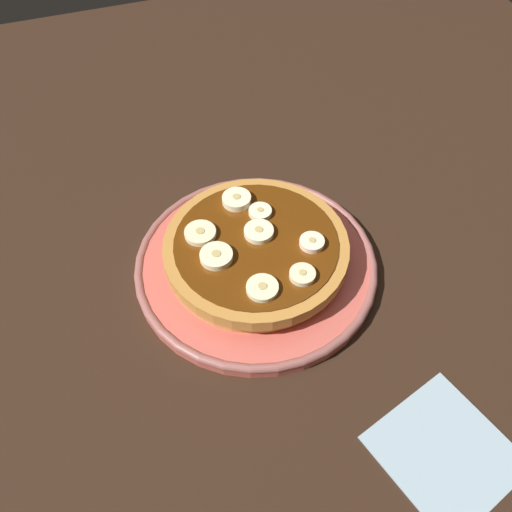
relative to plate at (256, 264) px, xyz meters
The scene contains 12 objects.
ground_plane 2.42cm from the plate, ahead, with size 140.00×140.00×3.00cm, color black.
plate is the anchor object (origin of this frame).
pancake_stack 2.18cm from the plate, behind, with size 20.91×20.28×3.35cm.
banana_slice_0 4.28cm from the plate, 145.01° to the left, with size 3.27×3.27×0.90cm.
banana_slice_1 7.80cm from the plate, 25.15° to the left, with size 2.72×2.72×0.88cm.
banana_slice_2 5.86cm from the plate, 153.34° to the left, with size 2.63×2.63×0.82cm.
banana_slice_3 7.38cm from the plate, 119.55° to the right, with size 3.47×3.47×0.85cm.
banana_slice_4 7.52cm from the plate, 14.56° to the right, with size 3.29×3.29×0.82cm.
banana_slice_5 7.28cm from the plate, 66.09° to the left, with size 2.71×2.71×0.92cm.
banana_slice_6 6.30cm from the plate, 81.67° to the right, with size 3.50×3.50×0.98cm.
banana_slice_7 7.69cm from the plate, behind, with size 3.35×3.35×1.08cm.
napkin 26.79cm from the plate, 19.02° to the left, with size 11.00×11.00×0.30cm, color #99B2BF.
Camera 1 is at (33.25, -12.29, 46.53)cm, focal length 35.60 mm.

